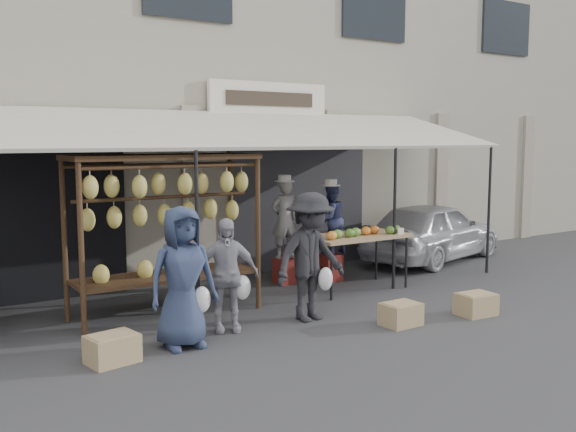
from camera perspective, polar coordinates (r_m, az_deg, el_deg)
name	(u,v)px	position (r m, az deg, el deg)	size (l,w,h in m)	color
ground_plane	(309,331)	(8.34, 1.84, -10.15)	(90.00, 90.00, 0.00)	#2D2D30
shophouse	(128,80)	(13.86, -14.03, 11.66)	(24.00, 6.15, 7.30)	#9F9683
awning	(224,130)	(9.94, -5.69, 7.59)	(10.00, 2.35, 2.92)	beige
banana_rack	(166,203)	(8.89, -10.83, 1.12)	(2.60, 0.90, 2.24)	black
produce_table	(358,236)	(10.41, 6.21, -1.82)	(1.70, 0.90, 1.04)	tan
vendor_left	(284,219)	(10.76, -0.31, -0.27)	(0.49, 0.32, 1.33)	gray
vendor_right	(330,219)	(11.02, 3.79, -0.27)	(0.59, 0.46, 1.22)	navy
customer_left	(182,277)	(7.61, -9.37, -5.39)	(0.82, 0.53, 1.67)	navy
customer_mid	(225,275)	(8.19, -5.59, -5.24)	(0.85, 0.36, 1.46)	#9F9DA6
customer_right	(310,257)	(8.62, 1.99, -3.65)	(1.12, 0.65, 1.74)	black
stool_left	(285,271)	(10.90, -0.31, -4.89)	(0.31, 0.31, 0.44)	maroon
stool_right	(330,267)	(11.15, 3.75, -4.57)	(0.33, 0.33, 0.47)	maroon
crate_near_a	(401,314)	(8.66, 9.99, -8.60)	(0.49, 0.37, 0.29)	tan
crate_near_b	(476,304)	(9.38, 16.36, -7.54)	(0.51, 0.39, 0.30)	tan
crate_far	(112,349)	(7.42, -15.36, -11.32)	(0.52, 0.40, 0.31)	tan
sedan	(432,231)	(13.20, 12.72, -1.29)	(1.43, 3.55, 1.21)	#B5B6BB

